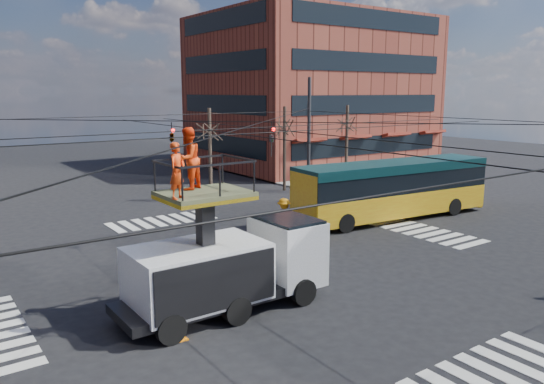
% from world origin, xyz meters
% --- Properties ---
extents(ground, '(120.00, 120.00, 0.00)m').
position_xyz_m(ground, '(0.00, 0.00, 0.00)').
color(ground, black).
rests_on(ground, ground).
extents(sidewalk_ne, '(18.00, 18.00, 0.12)m').
position_xyz_m(sidewalk_ne, '(21.00, 21.00, 0.06)').
color(sidewalk_ne, slate).
rests_on(sidewalk_ne, ground).
extents(crosswalks, '(22.40, 22.40, 0.02)m').
position_xyz_m(crosswalks, '(0.00, 0.00, 0.01)').
color(crosswalks, silver).
rests_on(crosswalks, ground).
extents(building_ne, '(20.06, 16.06, 14.00)m').
position_xyz_m(building_ne, '(21.98, 23.98, 7.00)').
color(building_ne, maroon).
rests_on(building_ne, ground).
extents(overhead_network, '(24.24, 24.24, 8.00)m').
position_xyz_m(overhead_network, '(-0.07, 0.40, 4.29)').
color(overhead_network, '#2D2D30').
rests_on(overhead_network, ground).
extents(tree_a, '(2.00, 2.00, 6.00)m').
position_xyz_m(tree_a, '(5.00, 13.50, 4.63)').
color(tree_a, '#382B21').
rests_on(tree_a, ground).
extents(tree_b, '(2.00, 2.00, 6.00)m').
position_xyz_m(tree_b, '(11.00, 13.50, 4.63)').
color(tree_b, '#382B21').
rests_on(tree_b, ground).
extents(tree_c, '(2.00, 2.00, 6.00)m').
position_xyz_m(tree_c, '(17.00, 13.50, 4.63)').
color(tree_c, '#382B21').
rests_on(tree_c, ground).
extents(utility_truck, '(7.02, 2.69, 5.96)m').
position_xyz_m(utility_truck, '(-3.10, -2.49, 1.98)').
color(utility_truck, black).
rests_on(utility_truck, ground).
extents(city_bus, '(12.24, 3.70, 3.20)m').
position_xyz_m(city_bus, '(10.88, 3.13, 1.72)').
color(city_bus, orange).
rests_on(city_bus, ground).
extents(traffic_cone, '(0.36, 0.36, 0.64)m').
position_xyz_m(traffic_cone, '(-5.38, -3.60, 0.32)').
color(traffic_cone, orange).
rests_on(traffic_cone, ground).
extents(worker_ground, '(0.76, 1.16, 1.83)m').
position_xyz_m(worker_ground, '(-5.00, -2.38, 0.91)').
color(worker_ground, orange).
rests_on(worker_ground, ground).
extents(flagger, '(0.75, 1.25, 1.89)m').
position_xyz_m(flagger, '(3.74, 3.70, 0.94)').
color(flagger, orange).
rests_on(flagger, ground).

